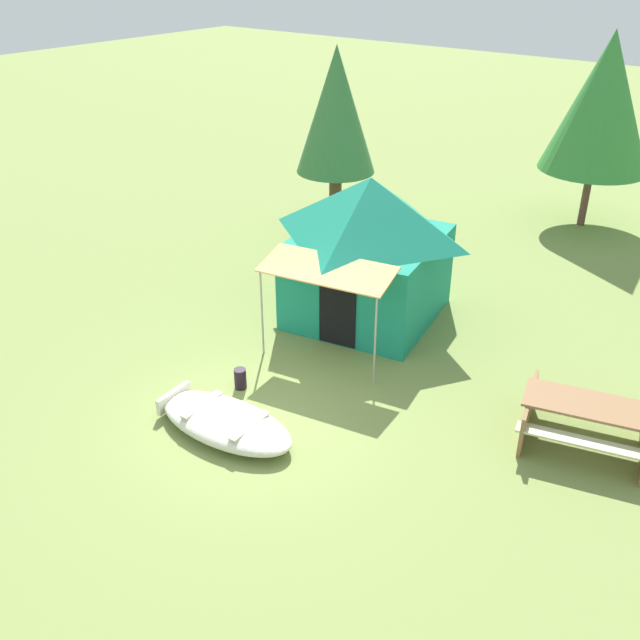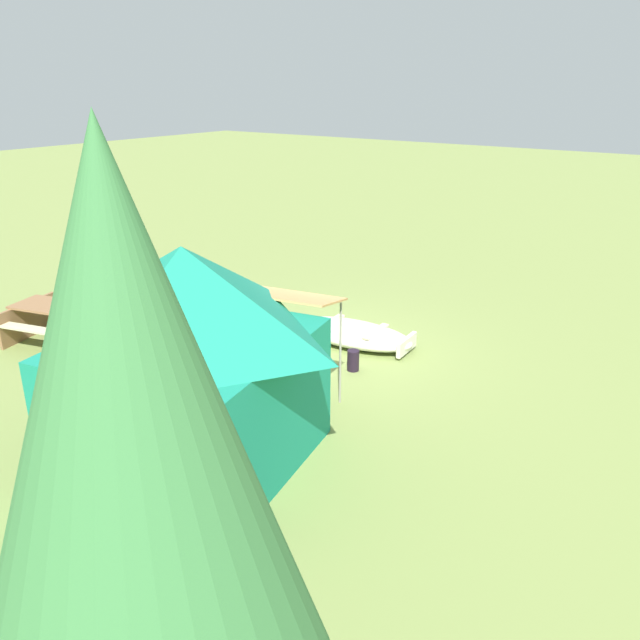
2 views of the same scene
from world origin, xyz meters
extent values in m
plane|color=olive|center=(0.00, 0.00, 0.00)|extent=(80.00, 80.00, 0.00)
ellipsoid|color=silver|center=(-0.18, -0.70, 0.19)|extent=(2.56, 1.30, 0.38)
ellipsoid|color=#4D4C44|center=(-0.18, -0.70, 0.22)|extent=(2.35, 1.15, 0.14)
cube|color=beige|center=(0.32, -0.67, 0.34)|extent=(0.19, 0.88, 0.04)
cube|color=beige|center=(-0.68, -0.73, 0.34)|extent=(0.19, 0.88, 0.04)
cube|color=silver|center=(-1.33, -0.77, 0.21)|extent=(0.12, 0.74, 0.29)
cube|color=#18856A|center=(-0.65, 3.97, 0.89)|extent=(3.19, 3.29, 1.78)
pyramid|color=#18856A|center=(-0.65, 3.97, 2.37)|extent=(3.45, 3.55, 1.19)
cube|color=black|center=(-0.38, 2.57, 0.75)|extent=(0.75, 0.17, 1.42)
cube|color=tan|center=(-0.30, 2.11, 1.83)|extent=(2.57, 1.39, 0.21)
cylinder|color=gray|center=(0.90, 1.93, 0.84)|extent=(0.04, 0.04, 1.69)
cylinder|color=gray|center=(-1.34, 1.50, 0.84)|extent=(0.04, 0.04, 1.69)
cube|color=#8B6240|center=(4.44, 2.52, 0.72)|extent=(2.09, 1.28, 0.04)
cube|color=beige|center=(4.28, 3.12, 0.48)|extent=(1.94, 0.76, 0.04)
cube|color=beige|center=(4.60, 1.92, 0.48)|extent=(1.94, 0.76, 0.04)
cube|color=#8B6240|center=(3.60, 2.30, 0.35)|extent=(0.45, 1.47, 0.70)
cube|color=#AE2A1F|center=(-0.63, 3.00, 0.19)|extent=(0.65, 0.59, 0.38)
cylinder|color=black|center=(-0.87, 0.37, 0.19)|extent=(0.29, 0.29, 0.38)
cylinder|color=brown|center=(1.05, 11.90, 0.78)|extent=(0.20, 0.20, 1.56)
cone|color=#36843A|center=(1.05, 11.90, 3.30)|extent=(2.77, 2.77, 3.48)
cylinder|color=brown|center=(-4.06, 7.45, 0.81)|extent=(0.33, 0.33, 1.63)
cone|color=#39763F|center=(-4.06, 7.45, 3.18)|extent=(2.02, 2.02, 3.11)
camera|label=1|loc=(6.60, -7.01, 7.06)|focal=39.80mm
camera|label=2|loc=(-6.28, 9.05, 4.83)|focal=35.63mm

